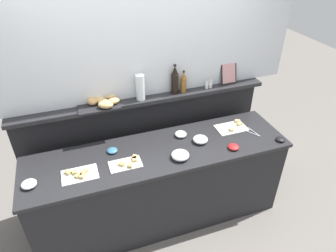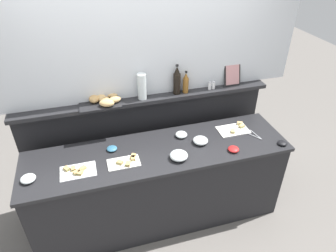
# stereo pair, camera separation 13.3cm
# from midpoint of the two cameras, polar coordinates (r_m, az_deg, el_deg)

# --- Properties ---
(ground_plane) EXTENTS (12.00, 12.00, 0.00)m
(ground_plane) POSITION_cam_midpoint_polar(r_m,az_deg,el_deg) (4.01, -5.11, -10.06)
(ground_plane) COLOR slate
(buffet_counter) EXTENTS (2.57, 0.69, 0.93)m
(buffet_counter) POSITION_cam_midpoint_polar(r_m,az_deg,el_deg) (3.26, -2.73, -11.06)
(buffet_counter) COLOR black
(buffet_counter) RESTS_ON ground_plane
(back_ledge_unit) EXTENTS (2.66, 0.22, 1.28)m
(back_ledge_unit) POSITION_cam_midpoint_polar(r_m,az_deg,el_deg) (3.51, -5.31, -3.02)
(back_ledge_unit) COLOR black
(back_ledge_unit) RESTS_ON ground_plane
(upper_wall_panel) EXTENTS (3.26, 0.08, 1.32)m
(upper_wall_panel) POSITION_cam_midpoint_polar(r_m,az_deg,el_deg) (2.96, -6.76, 17.30)
(upper_wall_panel) COLOR silver
(upper_wall_panel) RESTS_ON back_ledge_unit
(sandwich_platter_rear) EXTENTS (0.31, 0.20, 0.04)m
(sandwich_platter_rear) POSITION_cam_midpoint_polar(r_m,az_deg,el_deg) (2.81, -17.55, -8.59)
(sandwich_platter_rear) COLOR white
(sandwich_platter_rear) RESTS_ON buffet_counter
(sandwich_platter_side) EXTENTS (0.29, 0.17, 0.04)m
(sandwich_platter_side) POSITION_cam_midpoint_polar(r_m,az_deg,el_deg) (2.82, -9.01, -6.92)
(sandwich_platter_side) COLOR white
(sandwich_platter_side) RESTS_ON buffet_counter
(sandwich_platter_front) EXTENTS (0.32, 0.21, 0.04)m
(sandwich_platter_front) POSITION_cam_midpoint_polar(r_m,az_deg,el_deg) (3.32, 10.76, -0.25)
(sandwich_platter_front) COLOR white
(sandwich_platter_front) RESTS_ON buffet_counter
(glass_bowl_large) EXTENTS (0.15, 0.15, 0.06)m
(glass_bowl_large) POSITION_cam_midpoint_polar(r_m,az_deg,el_deg) (3.06, 4.81, -2.56)
(glass_bowl_large) COLOR silver
(glass_bowl_large) RESTS_ON buffet_counter
(glass_bowl_medium) EXTENTS (0.17, 0.17, 0.07)m
(glass_bowl_medium) POSITION_cam_midpoint_polar(r_m,az_deg,el_deg) (2.85, 0.95, -5.51)
(glass_bowl_medium) COLOR silver
(glass_bowl_medium) RESTS_ON buffet_counter
(glass_bowl_small) EXTENTS (0.12, 0.12, 0.05)m
(glass_bowl_small) POSITION_cam_midpoint_polar(r_m,az_deg,el_deg) (3.13, 1.17, -1.57)
(glass_bowl_small) COLOR silver
(glass_bowl_small) RESTS_ON buffet_counter
(glass_bowl_extra) EXTENTS (0.13, 0.13, 0.05)m
(glass_bowl_extra) POSITION_cam_midpoint_polar(r_m,az_deg,el_deg) (2.85, -25.71, -9.77)
(glass_bowl_extra) COLOR silver
(glass_bowl_extra) RESTS_ON buffet_counter
(condiment_bowl_teal) EXTENTS (0.10, 0.10, 0.03)m
(condiment_bowl_teal) POSITION_cam_midpoint_polar(r_m,az_deg,el_deg) (2.98, -11.60, -4.51)
(condiment_bowl_teal) COLOR teal
(condiment_bowl_teal) RESTS_ON buffet_counter
(condiment_bowl_red) EXTENTS (0.09, 0.09, 0.03)m
(condiment_bowl_red) POSITION_cam_midpoint_polar(r_m,az_deg,el_deg) (3.25, 19.11, -2.37)
(condiment_bowl_red) COLOR black
(condiment_bowl_red) RESTS_ON buffet_counter
(condiment_bowl_cream) EXTENTS (0.11, 0.11, 0.04)m
(condiment_bowl_cream) POSITION_cam_midpoint_polar(r_m,az_deg,el_deg) (3.02, 10.88, -3.87)
(condiment_bowl_cream) COLOR red
(condiment_bowl_cream) RESTS_ON buffet_counter
(serving_tongs) EXTENTS (0.11, 0.19, 0.01)m
(serving_tongs) POSITION_cam_midpoint_polar(r_m,az_deg,el_deg) (3.29, 14.46, -1.23)
(serving_tongs) COLOR #B7BABF
(serving_tongs) RESTS_ON buffet_counter
(vinegar_bottle_amber) EXTENTS (0.06, 0.06, 0.24)m
(vinegar_bottle_amber) POSITION_cam_midpoint_polar(r_m,az_deg,el_deg) (3.19, 1.70, 8.05)
(vinegar_bottle_amber) COLOR #8E5B23
(vinegar_bottle_amber) RESTS_ON back_ledge_unit
(wine_bottle_dark) EXTENTS (0.08, 0.08, 0.32)m
(wine_bottle_dark) POSITION_cam_midpoint_polar(r_m,az_deg,el_deg) (3.15, 0.04, 8.44)
(wine_bottle_dark) COLOR black
(wine_bottle_dark) RESTS_ON back_ledge_unit
(salt_shaker) EXTENTS (0.03, 0.03, 0.09)m
(salt_shaker) POSITION_cam_midpoint_polar(r_m,az_deg,el_deg) (3.31, 6.11, 7.66)
(salt_shaker) COLOR white
(salt_shaker) RESTS_ON back_ledge_unit
(pepper_shaker) EXTENTS (0.03, 0.03, 0.09)m
(pepper_shaker) POSITION_cam_midpoint_polar(r_m,az_deg,el_deg) (3.33, 6.81, 7.76)
(pepper_shaker) COLOR white
(pepper_shaker) RESTS_ON back_ledge_unit
(bread_basket) EXTENTS (0.41, 0.30, 0.08)m
(bread_basket) POSITION_cam_midpoint_polar(r_m,az_deg,el_deg) (3.05, -13.28, 4.31)
(bread_basket) COLOR black
(bread_basket) RESTS_ON back_ledge_unit
(framed_picture) EXTENTS (0.19, 0.07, 0.24)m
(framed_picture) POSITION_cam_midpoint_polar(r_m,az_deg,el_deg) (3.43, 10.13, 9.62)
(framed_picture) COLOR black
(framed_picture) RESTS_ON back_ledge_unit
(water_carafe) EXTENTS (0.09, 0.09, 0.27)m
(water_carafe) POSITION_cam_midpoint_polar(r_m,az_deg,el_deg) (3.05, -6.43, 7.17)
(water_carafe) COLOR silver
(water_carafe) RESTS_ON back_ledge_unit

